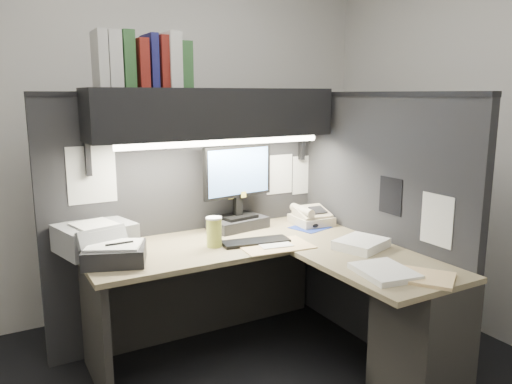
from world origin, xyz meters
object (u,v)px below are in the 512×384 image
at_px(notebook_stack, 115,255).
at_px(overhead_shelf, 214,113).
at_px(desk, 322,308).
at_px(coffee_cup, 214,233).
at_px(keyboard, 256,242).
at_px(monitor, 238,196).
at_px(telephone, 311,217).
at_px(printer, 95,237).

bearing_deg(notebook_stack, overhead_shelf, 20.40).
bearing_deg(desk, coffee_cup, 130.89).
height_order(desk, keyboard, keyboard).
relative_size(overhead_shelf, notebook_stack, 4.92).
relative_size(monitor, coffee_cup, 3.33).
bearing_deg(coffee_cup, notebook_stack, -179.21).
bearing_deg(monitor, desk, -89.92).
xyz_separation_m(monitor, telephone, (0.49, -0.15, -0.17)).
height_order(monitor, keyboard, monitor).
xyz_separation_m(desk, printer, (-1.05, 0.76, 0.37)).
bearing_deg(telephone, coffee_cup, -167.03).
height_order(desk, printer, printer).
height_order(coffee_cup, printer, coffee_cup).
height_order(desk, notebook_stack, notebook_stack).
xyz_separation_m(keyboard, printer, (-0.87, 0.33, 0.07)).
distance_m(overhead_shelf, notebook_stack, 1.05).
height_order(printer, notebook_stack, printer).
height_order(keyboard, coffee_cup, coffee_cup).
height_order(coffee_cup, notebook_stack, coffee_cup).
distance_m(desk, notebook_stack, 1.17).
bearing_deg(printer, keyboard, -34.80).
xyz_separation_m(overhead_shelf, printer, (-0.75, 0.01, -0.69)).
distance_m(keyboard, coffee_cup, 0.26).
distance_m(overhead_shelf, keyboard, 0.83).
relative_size(keyboard, printer, 1.05).
xyz_separation_m(keyboard, notebook_stack, (-0.83, 0.06, 0.04)).
distance_m(overhead_shelf, telephone, 0.99).
bearing_deg(printer, telephone, -19.12).
bearing_deg(overhead_shelf, keyboard, -70.05).
xyz_separation_m(coffee_cup, printer, (-0.63, 0.27, -0.01)).
relative_size(telephone, notebook_stack, 0.80).
relative_size(overhead_shelf, keyboard, 3.79).
bearing_deg(coffee_cup, telephone, 9.76).
xyz_separation_m(keyboard, coffee_cup, (-0.24, 0.06, 0.07)).
bearing_deg(desk, overhead_shelf, 111.79).
bearing_deg(telephone, notebook_stack, -170.78).
bearing_deg(telephone, keyboard, -156.79).
relative_size(keyboard, telephone, 1.62).
height_order(overhead_shelf, printer, overhead_shelf).
xyz_separation_m(keyboard, telephone, (0.55, 0.20, 0.04)).
bearing_deg(notebook_stack, desk, -25.72).
xyz_separation_m(telephone, printer, (-1.42, 0.13, 0.03)).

